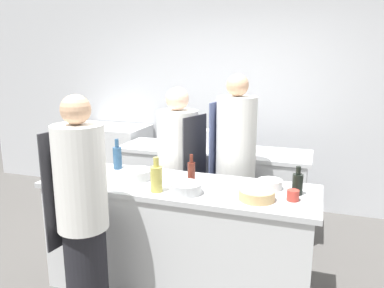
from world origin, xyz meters
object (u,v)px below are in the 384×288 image
at_px(chef_at_stove, 178,171).
at_px(bowl_mixing_large, 270,184).
at_px(bottle_olive_oil, 94,174).
at_px(bottle_vinegar, 117,157).
at_px(bottle_wine, 92,168).
at_px(bowl_prep_small, 186,188).
at_px(oven_range, 114,162).
at_px(chef_at_prep_near, 83,218).
at_px(chef_at_pass_far, 235,168).
at_px(cup, 293,195).
at_px(bottle_water, 298,183).
at_px(stockpot, 215,139).
at_px(bowl_wooden_salad, 257,195).
at_px(bottle_cooking_oil, 156,178).
at_px(bottle_sauce, 191,172).
at_px(bowl_ceramic_blue, 137,174).

xyz_separation_m(chef_at_stove, bowl_mixing_large, (0.96, -0.56, 0.15)).
distance_m(bottle_olive_oil, bottle_vinegar, 0.48).
bearing_deg(bowl_mixing_large, bottle_wine, -168.25).
bearing_deg(bowl_prep_small, oven_range, 132.68).
bearing_deg(bottle_vinegar, chef_at_prep_near, -75.48).
bearing_deg(bottle_olive_oil, bottle_vinegar, 98.42).
height_order(chef_at_pass_far, bottle_wine, chef_at_pass_far).
height_order(bottle_olive_oil, cup, bottle_olive_oil).
relative_size(bottle_water, bowl_mixing_large, 1.14).
bearing_deg(bowl_prep_small, bottle_wine, 178.67).
height_order(chef_at_stove, bottle_wine, chef_at_stove).
xyz_separation_m(oven_range, bottle_vinegar, (0.97, -1.52, 0.53)).
relative_size(bowl_mixing_large, stockpot, 0.73).
relative_size(chef_at_pass_far, bowl_wooden_salad, 6.93).
bearing_deg(chef_at_prep_near, bottle_cooking_oil, -31.94).
height_order(bottle_water, bowl_wooden_salad, bottle_water).
bearing_deg(chef_at_stove, stockpot, 174.63).
bearing_deg(cup, stockpot, 125.00).
relative_size(bottle_sauce, bowl_prep_small, 1.03).
height_order(bottle_wine, bowl_mixing_large, bottle_wine).
relative_size(chef_at_pass_far, bottle_sauce, 7.41).
bearing_deg(chef_at_prep_near, chef_at_stove, -0.28).
relative_size(bowl_ceramic_blue, cup, 3.00).
bearing_deg(bottle_wine, oven_range, 116.76).
bearing_deg(bowl_mixing_large, bottle_cooking_oil, -156.81).
xyz_separation_m(bottle_water, cup, (-0.02, -0.14, -0.05)).
xyz_separation_m(bowl_prep_small, bowl_ceramic_blue, (-0.50, 0.19, 0.00)).
distance_m(bowl_prep_small, bowl_ceramic_blue, 0.54).
xyz_separation_m(oven_range, chef_at_stove, (1.37, -1.06, 0.31)).
bearing_deg(bowl_wooden_salad, bottle_sauce, 161.37).
height_order(bottle_olive_oil, bottle_cooking_oil, bottle_cooking_oil).
height_order(chef_at_prep_near, bottle_vinegar, chef_at_prep_near).
relative_size(chef_at_stove, bottle_vinegar, 5.94).
bearing_deg(bottle_vinegar, bottle_cooking_oil, -36.77).
bearing_deg(chef_at_prep_near, bowl_mixing_large, -48.58).
distance_m(chef_at_pass_far, bottle_wine, 1.32).
xyz_separation_m(bottle_sauce, bowl_prep_small, (0.04, -0.23, -0.05)).
xyz_separation_m(oven_range, bowl_wooden_salad, (2.28, -1.87, 0.46)).
xyz_separation_m(chef_at_prep_near, cup, (1.33, 0.57, 0.12)).
bearing_deg(bottle_vinegar, chef_at_pass_far, 26.57).
height_order(bottle_cooking_oil, bowl_wooden_salad, bottle_cooking_oil).
bearing_deg(bottle_sauce, chef_at_stove, 119.45).
bearing_deg(chef_at_stove, bowl_wooden_salad, 63.55).
distance_m(bottle_olive_oil, bottle_sauce, 0.76).
xyz_separation_m(bottle_cooking_oil, bowl_prep_small, (0.22, 0.03, -0.07)).
relative_size(oven_range, bottle_cooking_oil, 3.78).
height_order(bottle_olive_oil, bowl_ceramic_blue, bottle_olive_oil).
distance_m(bottle_wine, bowl_ceramic_blue, 0.36).
xyz_separation_m(bottle_olive_oil, cup, (1.48, 0.19, -0.06)).
bearing_deg(chef_at_pass_far, oven_range, 70.60).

